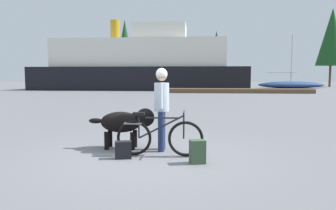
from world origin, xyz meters
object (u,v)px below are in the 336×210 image
Objects in this scene: bicycle at (159,137)px; backpack at (197,152)px; handbag_pannier at (123,150)px; ferry_boat at (141,66)px; person_cyclist at (162,101)px; dog at (126,122)px; sailboat_moored at (291,85)px.

bicycle reaches higher than backpack.
bicycle reaches higher than handbag_pannier.
backpack is at bearing -78.26° from ferry_boat.
person_cyclist is at bearing -79.29° from ferry_boat.
sailboat_moored reaches higher than dog.
bicycle is 0.07× the size of ferry_boat.
person_cyclist is 4.07× the size of backpack.
bicycle is 0.99× the size of person_cyclist.
dog is 1.95m from backpack.
handbag_pannier is (0.14, -0.85, -0.43)m from dog.
backpack is at bearing -51.14° from person_cyclist.
bicycle is 0.21× the size of sailboat_moored.
backpack is 1.47m from handbag_pannier.
ferry_boat is (-5.75, 30.42, 1.77)m from person_cyclist.
person_cyclist is at bearing -7.45° from dog.
sailboat_moored reaches higher than handbag_pannier.
bicycle is 0.85m from person_cyclist.
bicycle is at bearing 21.40° from handbag_pannier.
dog is 38.79m from sailboat_moored.
person_cyclist reaches higher than handbag_pannier.
sailboat_moored reaches higher than backpack.
ferry_boat is at bearing -163.39° from sailboat_moored.
ferry_boat is at bearing 100.71° from person_cyclist.
bicycle is at bearing 148.15° from backpack.
sailboat_moored is at bearing 71.08° from backpack.
sailboat_moored is at bearing 69.53° from person_cyclist.
bicycle is at bearing -35.48° from dog.
person_cyclist reaches higher than bicycle.
bicycle is 5.16× the size of handbag_pannier.
handbag_pannier is 39.53m from sailboat_moored.
dog is 4.34× the size of handbag_pannier.
person_cyclist is 5.21× the size of handbag_pannier.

